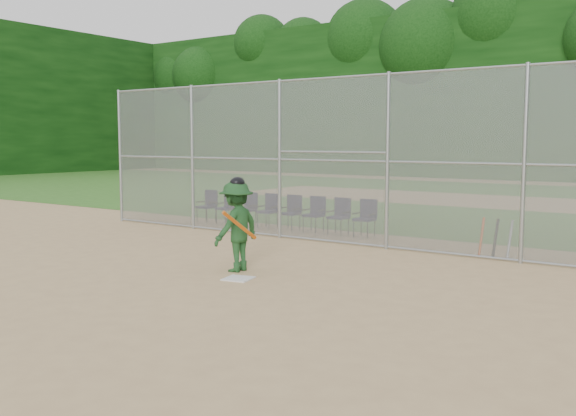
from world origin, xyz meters
The scene contains 16 objects.
ground centered at (0.00, 0.00, 0.00)m, with size 100.00×100.00×0.00m, color tan.
grass_strip centered at (0.00, 18.00, 0.01)m, with size 100.00×100.00×0.00m, color #2F651E.
dirt_patch_far centered at (0.00, 18.00, 0.01)m, with size 24.00×24.00×0.00m, color tan.
backstop_fence centered at (0.00, 5.00, 2.07)m, with size 16.09×0.09×4.00m.
treeline centered at (0.00, 20.00, 5.50)m, with size 81.00×60.00×11.00m.
home_plate centered at (0.27, 0.56, 0.01)m, with size 0.48×0.48×0.02m, color silver.
batter_at_plate centered at (-0.22, 1.11, 0.87)m, with size 0.88×1.30×1.80m.
spare_bats centered at (3.37, 5.38, 0.41)m, with size 0.66×0.38×0.83m.
chair_0 centered at (-5.75, 6.37, 0.48)m, with size 0.54×0.52×0.96m, color black, non-canonical shape.
chair_1 centered at (-4.97, 6.37, 0.48)m, with size 0.54×0.52×0.96m, color black, non-canonical shape.
chair_2 centered at (-4.19, 6.37, 0.48)m, with size 0.54×0.52×0.96m, color black, non-canonical shape.
chair_3 centered at (-3.41, 6.37, 0.48)m, with size 0.54×0.52×0.96m, color black, non-canonical shape.
chair_4 centered at (-2.64, 6.37, 0.48)m, with size 0.54×0.52×0.96m, color black, non-canonical shape.
chair_5 centered at (-1.86, 6.37, 0.48)m, with size 0.54×0.52×0.96m, color black, non-canonical shape.
chair_6 centered at (-1.08, 6.37, 0.48)m, with size 0.54×0.52×0.96m, color black, non-canonical shape.
chair_7 centered at (-0.30, 6.37, 0.48)m, with size 0.54×0.52×0.96m, color black, non-canonical shape.
Camera 1 is at (7.45, -8.18, 2.47)m, focal length 40.00 mm.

